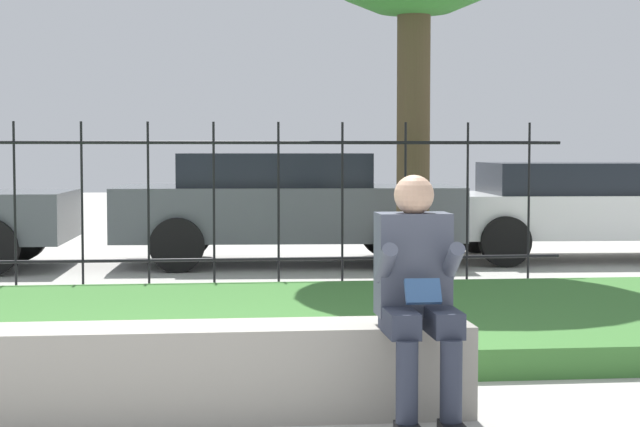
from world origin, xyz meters
name	(u,v)px	position (x,y,z in m)	size (l,w,h in m)	color
ground_plane	(164,419)	(0.00, 0.00, 0.00)	(60.00, 60.00, 0.00)	#B2AFA8
stone_bench	(195,377)	(0.16, 0.00, 0.22)	(2.96, 0.45, 0.50)	gray
person_seated_reader	(417,288)	(1.31, -0.26, 0.72)	(0.42, 0.73, 1.30)	black
grass_berm	(176,325)	(0.00, 2.45, 0.10)	(9.64, 3.50, 0.20)	#3D7533
iron_fence	(181,204)	(0.00, 4.89, 0.89)	(7.64, 0.03, 1.70)	black
car_parked_center	(285,204)	(1.23, 7.61, 0.75)	(4.31, 2.15, 1.38)	#4C5156
car_parked_right	(592,206)	(5.25, 7.77, 0.69)	(4.61, 2.17, 1.25)	silver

